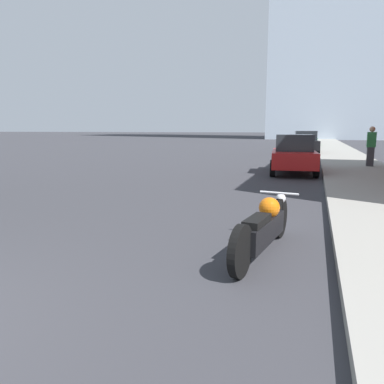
{
  "coord_description": "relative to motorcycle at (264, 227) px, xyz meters",
  "views": [
    {
      "loc": [
        3.97,
        -1.34,
        1.77
      ],
      "look_at": [
        1.74,
        5.49,
        0.56
      ],
      "focal_mm": 35.0,
      "sensor_mm": 36.0,
      "label": 1
    }
  ],
  "objects": [
    {
      "name": "sidewalk",
      "position": [
        2.39,
        36.09,
        -0.32
      ],
      "size": [
        2.84,
        240.0,
        0.15
      ],
      "color": "gray",
      "rests_on": "ground_plane"
    },
    {
      "name": "parked_car_black",
      "position": [
        -0.04,
        22.95,
        0.43
      ],
      "size": [
        2.07,
        4.35,
        1.64
      ],
      "rotation": [
        0.0,
        0.0,
        0.09
      ],
      "color": "black",
      "rests_on": "ground_plane"
    },
    {
      "name": "parked_car_green",
      "position": [
        -0.06,
        36.1,
        0.39
      ],
      "size": [
        1.9,
        4.6,
        1.58
      ],
      "rotation": [
        0.0,
        0.0,
        0.04
      ],
      "color": "#1E6B33",
      "rests_on": "ground_plane"
    },
    {
      "name": "pedestrian",
      "position": [
        2.99,
        12.94,
        0.66
      ],
      "size": [
        0.36,
        0.24,
        1.74
      ],
      "color": "#38383D",
      "rests_on": "sidewalk"
    },
    {
      "name": "parked_car_red",
      "position": [
        -0.16,
        10.29,
        0.39
      ],
      "size": [
        2.02,
        3.99,
        1.56
      ],
      "rotation": [
        0.0,
        0.0,
        0.09
      ],
      "color": "red",
      "rests_on": "ground_plane"
    },
    {
      "name": "motorcycle",
      "position": [
        0.0,
        0.0,
        0.0
      ],
      "size": [
        0.68,
        2.56,
        0.78
      ],
      "rotation": [
        0.0,
        0.0,
        -0.15
      ],
      "color": "black",
      "rests_on": "ground_plane"
    }
  ]
}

